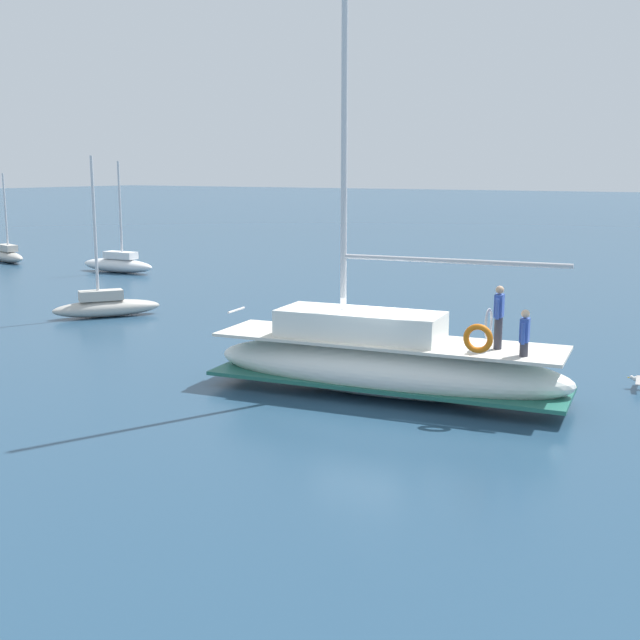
% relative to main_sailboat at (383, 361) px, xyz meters
% --- Properties ---
extents(ground_plane, '(400.00, 400.00, 0.00)m').
position_rel_main_sailboat_xyz_m(ground_plane, '(0.10, 0.43, -0.91)').
color(ground_plane, navy).
extents(main_sailboat, '(3.66, 9.83, 12.88)m').
position_rel_main_sailboat_xyz_m(main_sailboat, '(0.00, 0.00, 0.00)').
color(main_sailboat, white).
rests_on(main_sailboat, ground).
extents(moored_catamaran, '(3.99, 3.30, 6.34)m').
position_rel_main_sailboat_xyz_m(moored_catamaran, '(4.48, 14.57, -0.43)').
color(moored_catamaran, '#B7B2A8').
rests_on(moored_catamaran, ground).
extents(moored_cutter_left, '(2.32, 4.59, 5.56)m').
position_rel_main_sailboat_xyz_m(moored_cutter_left, '(15.22, 34.17, -0.43)').
color(moored_cutter_left, '#B7B2A8').
rests_on(moored_cutter_left, ground).
extents(moored_cutter_right, '(1.38, 5.00, 6.26)m').
position_rel_main_sailboat_xyz_m(moored_cutter_right, '(15.04, 24.34, -0.39)').
color(moored_cutter_right, white).
rests_on(moored_cutter_right, ground).
extents(seagull, '(1.03, 0.48, 0.17)m').
position_rel_main_sailboat_xyz_m(seagull, '(4.00, -5.68, -0.63)').
color(seagull, silver).
rests_on(seagull, ground).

